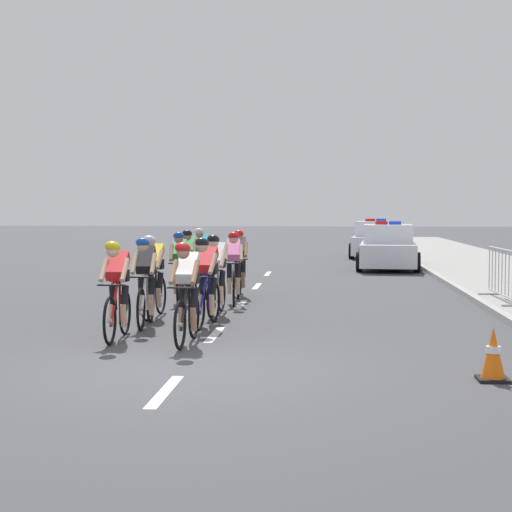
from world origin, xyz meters
TOP-DOWN VIEW (x-y plane):
  - ground_plane at (0.00, 0.00)m, footprint 160.00×160.00m
  - sidewalk_slab at (7.05, 14.00)m, footprint 4.31×60.00m
  - kerb_edge at (4.97, 14.00)m, footprint 0.16×60.00m
  - lane_markings_centre at (0.00, 6.81)m, footprint 0.14×17.60m
  - cyclist_lead at (-1.41, 2.16)m, footprint 0.42×1.72m
  - cyclist_second at (-0.28, 1.86)m, footprint 0.42×1.72m
  - cyclist_third at (-1.29, 3.55)m, footprint 0.43×1.72m
  - cyclist_fourth at (-0.26, 3.67)m, footprint 0.46×1.72m
  - cyclist_fifth at (-1.39, 4.67)m, footprint 0.43×1.72m
  - cyclist_sixth at (-0.29, 5.14)m, footprint 0.43×1.72m
  - cyclist_seventh at (-1.31, 6.92)m, footprint 0.45×1.72m
  - cyclist_eighth at (-0.17, 6.99)m, footprint 0.46×1.72m
  - cyclist_ninth at (-1.39, 8.44)m, footprint 0.44×1.72m
  - cyclist_tenth at (-0.20, 8.37)m, footprint 0.43×1.72m
  - cyclist_eleventh at (-1.30, 9.92)m, footprint 0.43×1.72m
  - police_car_nearest at (3.84, 17.08)m, footprint 2.24×4.52m
  - police_car_second at (3.84, 23.61)m, footprint 2.32×4.55m
  - crowd_barrier_rear at (5.39, 7.05)m, footprint 0.55×2.32m
  - traffic_cone_near at (3.71, -0.33)m, footprint 0.36×0.36m

SIDE VIEW (x-z plane):
  - ground_plane at x=0.00m, z-range 0.00..0.00m
  - lane_markings_centre at x=0.00m, z-range 0.00..0.01m
  - sidewalk_slab at x=7.05m, z-range 0.00..0.12m
  - kerb_edge at x=4.97m, z-range 0.00..0.13m
  - traffic_cone_near at x=3.71m, z-range -0.01..0.63m
  - crowd_barrier_rear at x=5.39m, z-range 0.11..1.18m
  - police_car_nearest at x=3.84m, z-range -0.12..1.48m
  - police_car_second at x=3.84m, z-range -0.12..1.48m
  - cyclist_lead at x=-1.41m, z-range 0.00..1.57m
  - cyclist_second at x=-0.28m, z-range 0.00..1.57m
  - cyclist_third at x=-1.29m, z-range 0.00..1.57m
  - cyclist_fourth at x=-0.26m, z-range 0.00..1.57m
  - cyclist_fifth at x=-1.39m, z-range 0.00..1.57m
  - cyclist_sixth at x=-0.29m, z-range 0.00..1.57m
  - cyclist_seventh at x=-1.31m, z-range 0.00..1.57m
  - cyclist_eighth at x=-0.17m, z-range 0.00..1.57m
  - cyclist_ninth at x=-1.39m, z-range 0.00..1.57m
  - cyclist_tenth at x=-0.20m, z-range 0.00..1.57m
  - cyclist_eleventh at x=-1.30m, z-range 0.00..1.57m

